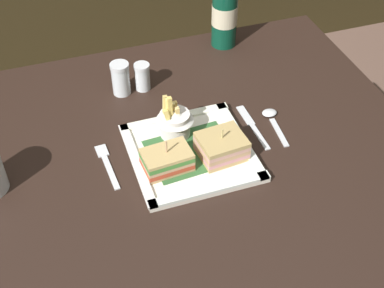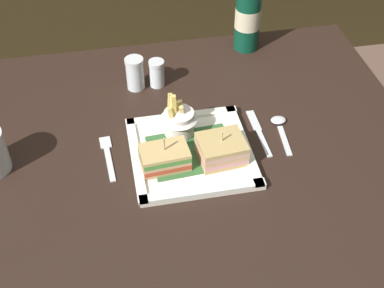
# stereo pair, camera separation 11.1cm
# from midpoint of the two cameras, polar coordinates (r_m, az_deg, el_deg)

# --- Properties ---
(dining_table) EXTENTS (1.02, 0.94, 0.73)m
(dining_table) POSITION_cam_midpoint_polar(r_m,az_deg,el_deg) (1.22, 2.75, -6.16)
(dining_table) COLOR black
(dining_table) RESTS_ON ground_plane
(square_plate) EXTENTS (0.25, 0.25, 0.02)m
(square_plate) POSITION_cam_midpoint_polar(r_m,az_deg,el_deg) (1.14, 2.63, -1.08)
(square_plate) COLOR white
(square_plate) RESTS_ON dining_table
(sandwich_half_left) EXTENTS (0.10, 0.07, 0.07)m
(sandwich_half_left) POSITION_cam_midpoint_polar(r_m,az_deg,el_deg) (1.09, -0.04, -1.59)
(sandwich_half_left) COLOR tan
(sandwich_half_left) RESTS_ON square_plate
(sandwich_half_right) EXTENTS (0.10, 0.09, 0.07)m
(sandwich_half_right) POSITION_cam_midpoint_polar(r_m,az_deg,el_deg) (1.11, 6.02, -0.69)
(sandwich_half_right) COLOR tan
(sandwich_half_right) RESTS_ON square_plate
(fries_cup) EXTENTS (0.08, 0.08, 0.11)m
(fries_cup) POSITION_cam_midpoint_polar(r_m,az_deg,el_deg) (1.15, 1.33, 2.61)
(fries_cup) COLOR white
(fries_cup) RESTS_ON square_plate
(beer_bottle) EXTENTS (0.07, 0.07, 0.26)m
(beer_bottle) POSITION_cam_midpoint_polar(r_m,az_deg,el_deg) (1.43, 8.31, 13.62)
(beer_bottle) COLOR #0C412C
(beer_bottle) RESTS_ON dining_table
(fork) EXTENTS (0.03, 0.14, 0.00)m
(fork) POSITION_cam_midpoint_polar(r_m,az_deg,el_deg) (1.14, -6.28, -1.33)
(fork) COLOR silver
(fork) RESTS_ON dining_table
(knife) EXTENTS (0.02, 0.16, 0.00)m
(knife) POSITION_cam_midpoint_polar(r_m,az_deg,el_deg) (1.21, 9.72, 1.29)
(knife) COLOR silver
(knife) RESTS_ON dining_table
(spoon) EXTENTS (0.04, 0.13, 0.01)m
(spoon) POSITION_cam_midpoint_polar(r_m,az_deg,el_deg) (1.23, 11.95, 1.86)
(spoon) COLOR silver
(spoon) RESTS_ON dining_table
(salt_shaker) EXTENTS (0.05, 0.05, 0.08)m
(salt_shaker) POSITION_cam_midpoint_polar(r_m,az_deg,el_deg) (1.30, -3.68, 7.27)
(salt_shaker) COLOR silver
(salt_shaker) RESTS_ON dining_table
(pepper_shaker) EXTENTS (0.04, 0.04, 0.07)m
(pepper_shaker) POSITION_cam_midpoint_polar(r_m,az_deg,el_deg) (1.31, -1.36, 7.33)
(pepper_shaker) COLOR silver
(pepper_shaker) RESTS_ON dining_table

